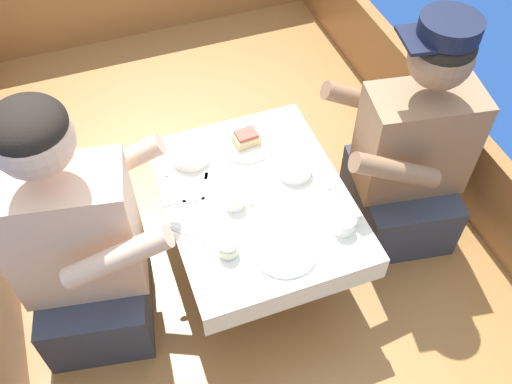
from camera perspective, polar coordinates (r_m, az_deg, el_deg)
ground_plane at (r=2.58m, az=0.67°, el=-12.28°), size 60.00×60.00×0.00m
boat_deck at (r=2.43m, az=0.71°, el=-10.44°), size 1.95×3.66×0.34m
gunwale_port at (r=2.15m, az=-24.24°, el=-12.45°), size 0.06×3.66×0.37m
gunwale_starboard at (r=2.50m, az=21.58°, el=0.80°), size 0.06×3.66×0.37m
cockpit_table at (r=2.04m, az=-0.00°, el=-1.12°), size 0.63×0.80×0.40m
person_port at (r=1.93m, az=-17.22°, el=-5.29°), size 0.57×0.52×1.03m
person_starboard at (r=2.22m, az=15.18°, el=3.67°), size 0.57×0.51×0.98m
plate_sandwich at (r=2.17m, az=-0.96°, el=4.94°), size 0.21×0.21×0.01m
plate_bread at (r=1.86m, az=2.93°, el=-5.82°), size 0.22×0.22×0.01m
sandwich at (r=2.15m, az=-0.97°, el=5.45°), size 0.10×0.08×0.05m
bowl_port_near at (r=2.12m, az=-6.58°, el=3.70°), size 0.14×0.14×0.04m
bowl_starboard_near at (r=2.06m, az=3.93°, el=2.31°), size 0.12×0.12×0.04m
coffee_cup_port at (r=1.95m, az=-2.08°, el=-0.80°), size 0.09×0.07×0.06m
coffee_cup_starboard at (r=1.91m, az=8.84°, el=-3.19°), size 0.10×0.07×0.06m
tin_can at (r=1.84m, az=-2.82°, el=-5.66°), size 0.07×0.07×0.05m
utensil_spoon_port at (r=2.02m, az=7.95°, el=-0.35°), size 0.04×0.17×0.01m
utensil_spoon_center at (r=2.06m, az=-8.32°, el=1.04°), size 0.05×0.17×0.01m
utensil_spoon_starboard at (r=2.00m, az=-8.26°, el=-1.11°), size 0.17×0.04×0.01m
utensil_fork_port at (r=2.03m, az=-5.15°, el=0.52°), size 0.08×0.17×0.00m
utensil_knife_starboard at (r=1.91m, az=-6.91°, el=-4.13°), size 0.14×0.12×0.00m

